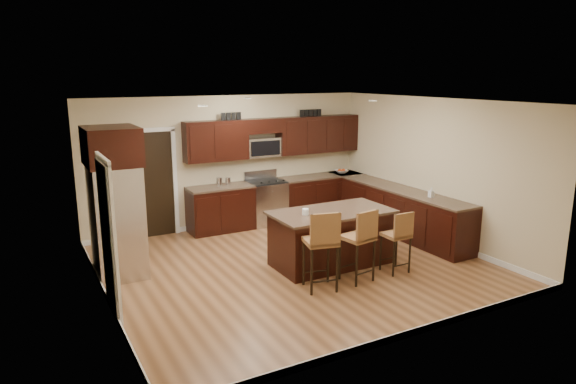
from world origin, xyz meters
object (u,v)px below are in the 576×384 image
stool_left (322,242)px  refrigerator (116,201)px  stool_mid (361,237)px  island (331,239)px  range (266,202)px  stool_right (399,235)px

stool_left → refrigerator: size_ratio=0.52×
stool_mid → refrigerator: bearing=138.3°
stool_left → stool_mid: size_ratio=1.06×
island → stool_mid: stool_mid is taller
range → stool_mid: (-0.13, -3.51, 0.24)m
island → refrigerator: (-3.19, 1.21, 0.78)m
range → stool_left: size_ratio=0.91×
stool_left → range: bearing=90.1°
stool_left → stool_right: stool_left is taller
stool_right → refrigerator: (-3.91, 2.05, 0.57)m
island → stool_mid: size_ratio=1.76×
stool_mid → stool_right: stool_mid is taller
range → refrigerator: 3.68m
range → stool_mid: bearing=-92.2°
range → island: bearing=-92.3°
stool_mid → stool_left: bearing=171.6°
stool_right → stool_left: bearing=-179.4°
island → stool_mid: (-0.03, -0.85, 0.28)m
range → stool_right: range is taller
island → stool_left: stool_left is taller
range → stool_right: size_ratio=1.09×
island → refrigerator: size_ratio=0.85×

